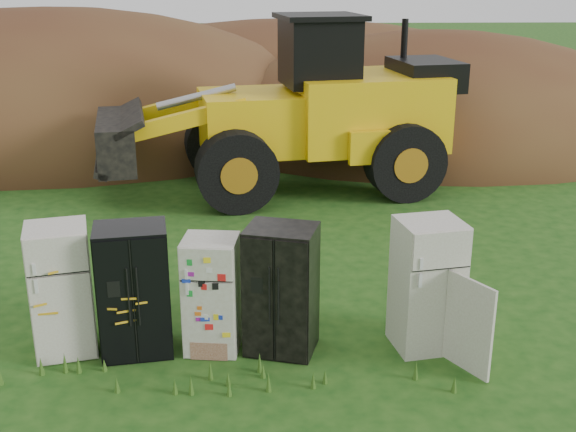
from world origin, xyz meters
name	(u,v)px	position (x,y,z in m)	size (l,w,h in m)	color
ground	(255,347)	(0.00, 0.00, 0.00)	(120.00, 120.00, 0.00)	#184612
fridge_leftmost	(62,290)	(-2.54, 0.02, 0.88)	(0.78, 0.75, 1.77)	silver
fridge_black_side	(134,290)	(-1.58, -0.03, 0.88)	(0.92, 0.73, 1.77)	black
fridge_sticker	(212,295)	(-0.56, 0.00, 0.79)	(0.71, 0.65, 1.58)	silver
fridge_dark_mid	(281,289)	(0.36, -0.04, 0.87)	(0.89, 0.73, 1.74)	black
fridge_open_door	(427,285)	(2.30, -0.01, 0.90)	(0.81, 0.75, 1.80)	silver
wheel_loader	(276,106)	(0.40, 7.30, 1.97)	(8.13, 3.29, 3.93)	#E5B20F
dirt_mound_right	(433,138)	(5.24, 12.54, 0.00)	(14.03, 10.29, 6.36)	#4A2617
dirt_mound_left	(56,129)	(-6.54, 14.20, 0.00)	(18.24, 13.68, 7.53)	#4A2617
dirt_mound_back	(292,106)	(1.14, 17.87, 0.00)	(19.90, 13.27, 6.28)	#4A2617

